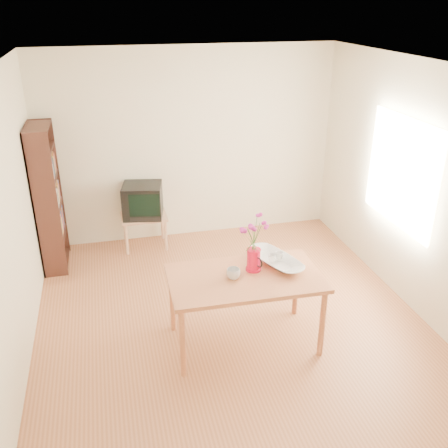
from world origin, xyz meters
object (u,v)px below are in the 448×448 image
object	(u,v)px
table	(245,283)
pitcher	(254,260)
mug	(233,274)
bowl	(276,244)
television	(143,200)

from	to	relation	value
table	pitcher	xyz separation A→B (m)	(0.11, 0.10, 0.18)
table	mug	world-z (taller)	mug
table	bowl	xyz separation A→B (m)	(0.36, 0.17, 0.29)
pitcher	bowl	bearing A→B (deg)	-5.52
pitcher	bowl	size ratio (longest dim) A/B	0.51
table	mug	bearing A→B (deg)	-171.82
bowl	pitcher	bearing A→B (deg)	-164.22
mug	bowl	size ratio (longest dim) A/B	0.30
pitcher	bowl	xyz separation A→B (m)	(0.25, 0.07, 0.11)
mug	television	world-z (taller)	television
table	bowl	bearing A→B (deg)	26.28
pitcher	mug	size ratio (longest dim) A/B	1.73
table	television	bearing A→B (deg)	108.63
table	bowl	world-z (taller)	bowl
mug	bowl	distance (m)	0.53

